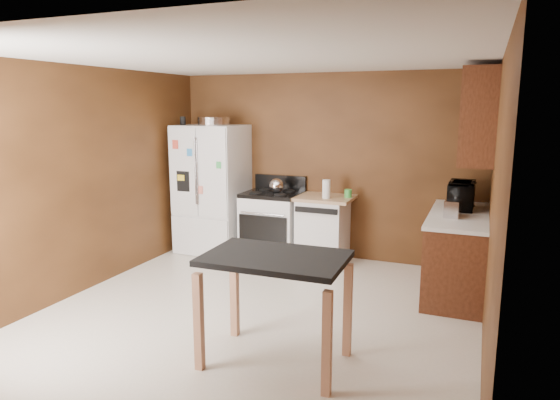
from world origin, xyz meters
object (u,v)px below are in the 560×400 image
Objects in this scene: pen_cup at (183,121)px; island at (275,273)px; roasting_pan at (214,121)px; gas_range at (273,224)px; green_canister at (348,193)px; microwave at (462,197)px; kettle at (276,186)px; refrigerator at (212,189)px; dishwasher at (323,229)px; toaster at (453,208)px; paper_towel at (326,189)px.

pen_cup is 0.10× the size of island.
roasting_pan reaches higher than gas_range.
microwave reaches higher than green_canister.
gas_range is at bearing 151.80° from kettle.
refrigerator is 1.69m from dishwasher.
microwave is at bearing -4.37° from gas_range.
toaster is 0.22× the size of island.
green_canister is 0.10× the size of gas_range.
paper_towel is at bearing -6.45° from gas_range.
kettle is at bearing 1.13° from refrigerator.
microwave is 0.28× the size of refrigerator.
gas_range is (0.91, 0.06, -0.44)m from refrigerator.
gas_range is 0.72m from dishwasher.
gas_range is at bearing -175.71° from green_canister.
green_canister is at bearing 6.57° from pen_cup.
microwave is at bearing 87.85° from toaster.
paper_towel is at bearing -3.87° from kettle.
green_canister is (0.25, 0.17, -0.07)m from paper_towel.
kettle is 0.99m from refrigerator.
toaster is 2.37m from island.
refrigerator is at bearing -176.19° from gas_range.
green_canister is 0.59m from dishwasher.
microwave reaches higher than paper_towel.
roasting_pan is 3.83× the size of pen_cup.
gas_range is at bearing 8.42° from pen_cup.
refrigerator reaches higher than toaster.
refrigerator is at bearing 175.11° from toaster.
paper_towel is 0.30m from green_canister.
toaster is 3.34m from refrigerator.
refrigerator is at bearing 163.24° from roasting_pan.
green_canister is 1.53m from toaster.
microwave reaches higher than toaster.
pen_cup is 0.13× the size of dishwasher.
roasting_pan is 0.44m from pen_cup.
gas_range reaches higher than dishwasher.
paper_towel is at bearing -0.31° from roasting_pan.
dishwasher is (-0.07, 0.11, -0.56)m from paper_towel.
roasting_pan is 2.10m from green_canister.
refrigerator is at bearing -175.93° from green_canister.
gas_range is at bearing 3.81° from refrigerator.
pen_cup reaches higher than gas_range.
toaster is 0.22× the size of gas_range.
green_canister is (1.88, 0.16, -0.91)m from roasting_pan.
green_canister is (2.31, 0.27, -0.91)m from pen_cup.
microwave is at bearing 0.04° from pen_cup.
roasting_pan is at bearing 127.70° from island.
toaster is at bearing -22.54° from dishwasher.
refrigerator is at bearing 89.37° from microwave.
pen_cup is at bearing -173.90° from dishwasher.
microwave is 2.51m from gas_range.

